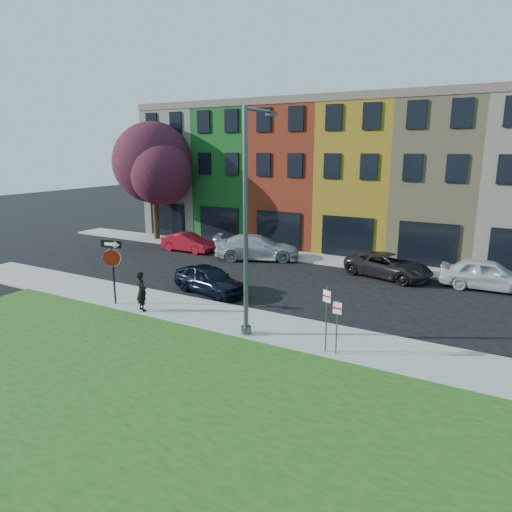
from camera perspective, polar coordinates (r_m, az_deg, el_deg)
The scene contains 15 objects.
ground at distance 16.86m, azimuth -6.77°, elevation -11.70°, with size 120.00×120.00×0.00m, color black.
sidewalk_near at distance 18.26m, azimuth 4.02°, elevation -9.40°, with size 40.00×3.00×0.12m, color gray.
sidewalk_far at distance 30.67m, azimuth 5.16°, elevation -0.02°, with size 40.00×2.40×0.12m, color gray.
rowhouse_block at distance 35.48m, azimuth 10.24°, elevation 9.69°, with size 30.00×10.12×10.00m.
stop_sign at distance 21.53m, azimuth -17.55°, elevation -0.34°, with size 1.04×0.25×2.98m.
man at distance 20.63m, azimuth -14.13°, elevation -4.28°, with size 0.76×0.63×1.77m, color black.
sedan_near at distance 22.92m, azimuth -5.79°, elevation -2.95°, with size 4.45×2.63×1.42m, color black.
parked_car_red at distance 32.48m, azimuth -8.50°, elevation 1.69°, with size 3.90×1.37×1.28m, color maroon.
parked_car_silver at distance 29.81m, azimuth 0.13°, elevation 1.11°, with size 5.94×4.33×1.60m, color #B1B2B6.
parked_car_dark at distance 26.67m, azimuth 16.21°, elevation -1.17°, with size 5.27×3.41×1.35m, color black.
parked_car_white at distance 26.28m, azimuth 27.01°, elevation -2.08°, with size 4.68×2.03×1.57m, color silver.
street_lamp at distance 16.87m, azimuth -0.99°, elevation 4.00°, with size 0.40×2.58×8.43m.
parking_sign_a at distance 16.05m, azimuth 8.81°, elevation -6.94°, with size 0.31×0.13×2.38m.
parking_sign_b at distance 16.01m, azimuth 10.09°, elevation -7.91°, with size 0.32×0.09×1.96m.
tree_purple at distance 36.47m, azimuth -12.49°, elevation 11.07°, with size 7.38×6.46×8.99m.
Camera 1 is at (9.10, -12.28, 7.10)m, focal length 32.00 mm.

